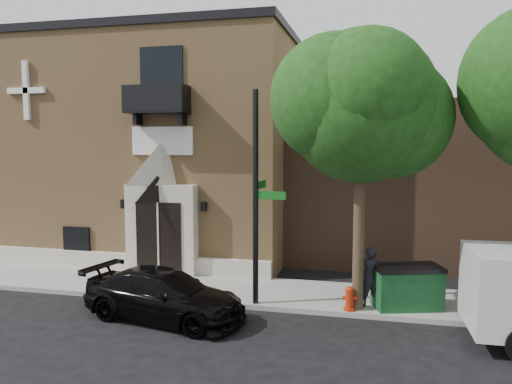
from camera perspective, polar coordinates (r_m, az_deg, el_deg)
ground at (r=15.82m, az=-11.39°, el=-12.26°), size 120.00×120.00×0.00m
sidewalk at (r=16.76m, az=-6.03°, el=-10.88°), size 42.00×3.00×0.15m
church at (r=23.54m, az=-10.05°, el=5.08°), size 12.20×11.01×9.30m
street_tree_left at (r=14.01m, az=12.06°, el=9.76°), size 4.97×4.38×7.77m
black_sedan at (r=14.15m, az=-10.44°, el=-11.51°), size 4.96×2.79×1.36m
street_sign at (r=14.32m, az=0.05°, el=-0.65°), size 0.98×1.00×6.18m
fire_hydrant at (r=14.50m, az=10.63°, el=-11.86°), size 0.40×0.32×0.70m
dumpster at (r=15.05m, az=16.86°, el=-10.27°), size 2.10×1.56×1.22m
planter at (r=18.58m, az=-11.33°, el=-8.05°), size 0.70×0.65×0.64m
pedestrian_near at (r=14.83m, az=12.86°, el=-9.41°), size 0.74×0.61×1.73m
pedestrian_far at (r=15.47m, az=27.18°, el=-9.35°), size 0.90×1.00×1.69m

